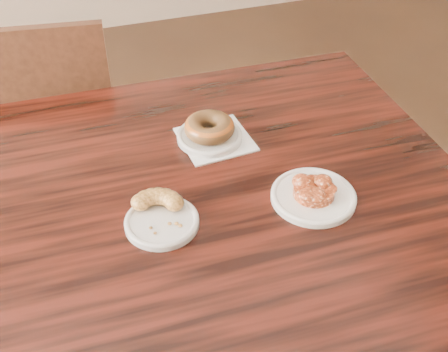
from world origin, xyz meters
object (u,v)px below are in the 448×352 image
object	(u,v)px
glazed_donut	(209,127)
apple_fritter	(314,189)
cafe_table	(236,298)
cruller_fragment	(161,214)
chair_far	(61,131)

from	to	relation	value
glazed_donut	apple_fritter	bearing A→B (deg)	-62.11
cafe_table	glazed_donut	size ratio (longest dim) A/B	8.39
cruller_fragment	chair_far	bearing A→B (deg)	100.92
cafe_table	chair_far	distance (m)	0.86
chair_far	glazed_donut	xyz separation A→B (m)	(0.34, -0.60, 0.34)
glazed_donut	apple_fritter	size ratio (longest dim) A/B	0.97
apple_fritter	cruller_fragment	size ratio (longest dim) A/B	0.96
cafe_table	cruller_fragment	bearing A→B (deg)	-161.55
glazed_donut	chair_far	bearing A→B (deg)	119.34
apple_fritter	cruller_fragment	distance (m)	0.32
cafe_table	chair_far	size ratio (longest dim) A/B	1.10
glazed_donut	cruller_fragment	size ratio (longest dim) A/B	0.93
chair_far	apple_fritter	distance (m)	1.04
glazed_donut	cruller_fragment	world-z (taller)	glazed_donut
chair_far	apple_fritter	size ratio (longest dim) A/B	7.39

